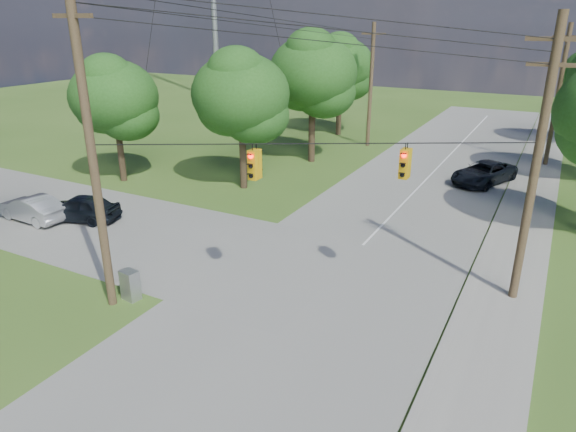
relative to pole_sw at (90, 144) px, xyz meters
The scene contains 17 objects.
ground 7.75m from the pole_sw, ahead, with size 140.00×140.00×0.00m, color #36581D.
main_road 10.16m from the pole_sw, 34.88° to the left, with size 10.00×100.00×0.03m, color gray.
sidewalk_east 15.37m from the pole_sw, 19.08° to the left, with size 2.60×100.00×0.12m, color gray.
pole_sw is the anchor object (origin of this frame).
pole_ne 15.51m from the pole_sw, 29.38° to the left, with size 2.00×0.32×10.50m.
pole_north_e 32.55m from the pole_sw, 65.48° to the left, with size 2.00×0.32×10.00m.
pole_north_w 29.62m from the pole_sw, 90.77° to the left, with size 2.00×0.32×10.00m.
power_lines 13.04m from the pole_sw, 61.30° to the left, with size 13.93×29.62×4.93m.
traffic_signals 8.24m from the pole_sw, 29.38° to the left, with size 4.91×3.27×1.05m.
tree_w_near 14.99m from the pole_sw, 103.11° to the left, with size 6.00×6.00×8.40m.
tree_w_mid 22.73m from the pole_sw, 96.06° to the left, with size 6.40×6.40×9.22m.
tree_w_far 32.90m from the pole_sw, 97.69° to the left, with size 6.00×6.00×8.73m.
tree_cross_n 16.64m from the pole_sw, 133.29° to the left, with size 5.60×5.60×7.91m.
car_cross_dark 11.13m from the pole_sw, 145.23° to the left, with size 1.71×4.24×1.44m, color black.
car_cross_silver 12.41m from the pole_sw, 157.25° to the left, with size 1.46×4.20×1.38m, color #AAACB1.
car_main_north 25.50m from the pole_sw, 66.07° to the left, with size 2.37×5.14×1.43m, color black.
control_cabinet 5.67m from the pole_sw, 56.26° to the left, with size 0.67×0.48×1.21m, color #939598.
Camera 1 is at (9.43, -11.57, 10.21)m, focal length 32.00 mm.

